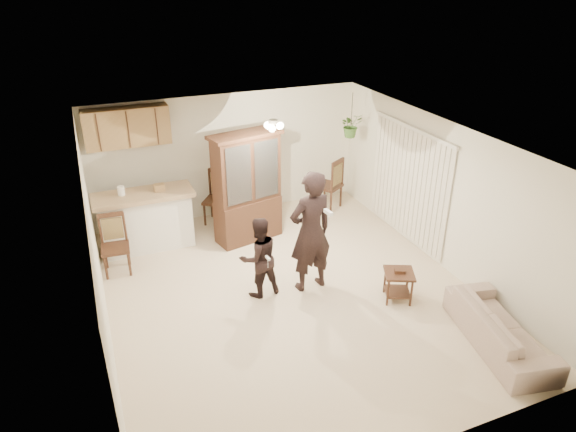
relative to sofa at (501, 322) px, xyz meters
name	(u,v)px	position (x,y,z in m)	size (l,w,h in m)	color
floor	(290,292)	(-2.17, 2.23, -0.37)	(6.50, 6.50, 0.00)	beige
ceiling	(290,142)	(-2.17, 2.23, 2.13)	(5.50, 6.50, 0.02)	silver
wall_back	(229,155)	(-2.17, 5.48, 0.88)	(5.50, 0.02, 2.50)	white
wall_front	(419,363)	(-2.17, -1.02, 0.88)	(5.50, 0.02, 2.50)	white
wall_left	(97,259)	(-4.92, 2.23, 0.88)	(0.02, 6.50, 2.50)	white
wall_right	(442,195)	(0.58, 2.23, 0.88)	(0.02, 6.50, 2.50)	white
breakfast_bar	(147,223)	(-4.02, 4.58, 0.13)	(1.60, 0.55, 1.00)	white
bar_top	(143,195)	(-4.02, 4.58, 0.68)	(1.75, 0.70, 0.08)	#A18560
upper_cabinets	(127,127)	(-4.07, 5.30, 1.73)	(1.50, 0.34, 0.70)	olive
vertical_blinds	(408,184)	(0.54, 3.13, 0.73)	(0.06, 2.30, 2.10)	white
ceiling_fixture	(273,125)	(-1.97, 3.43, 2.03)	(0.36, 0.36, 0.20)	beige
hanging_plant	(351,125)	(0.13, 4.63, 1.48)	(0.43, 0.37, 0.48)	#2D5F26
plant_cord	(352,109)	(0.13, 4.63, 1.81)	(0.01, 0.01, 0.65)	black
sofa	(501,322)	(0.00, 0.00, 0.00)	(1.87, 0.73, 0.73)	beige
adult	(310,238)	(-1.81, 2.27, 0.53)	(0.66, 0.43, 1.80)	black
child	(259,257)	(-2.62, 2.39, 0.31)	(0.66, 0.51, 1.35)	black
china_hutch	(247,189)	(-2.20, 4.22, 0.66)	(1.39, 0.78, 2.08)	#321E12
side_table	(398,285)	(-0.69, 1.43, -0.11)	(0.59, 0.59, 0.54)	#321E12
chair_bar	(117,257)	(-4.64, 3.91, -0.08)	(0.48, 0.48, 1.02)	#321E12
chair_hutch_left	(217,208)	(-2.57, 5.10, -0.06)	(0.66, 0.66, 1.07)	#321E12
chair_hutch_right	(328,194)	(-0.19, 4.90, -0.05)	(0.68, 0.68, 1.12)	#321E12
controller_adult	(328,212)	(-1.76, 1.81, 1.17)	(0.05, 0.17, 0.05)	white
controller_child	(268,258)	(-2.59, 2.09, 0.44)	(0.04, 0.11, 0.04)	white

